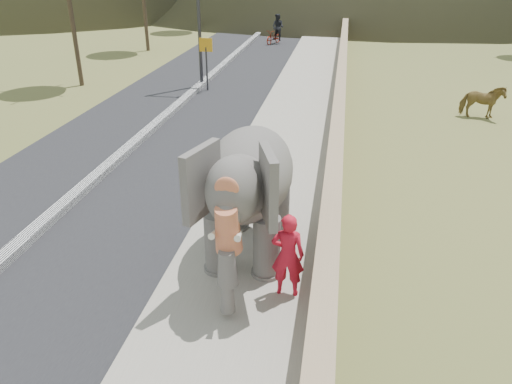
% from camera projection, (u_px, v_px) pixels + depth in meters
% --- Properties ---
extents(ground, '(160.00, 160.00, 0.00)m').
position_uv_depth(ground, '(242.00, 278.00, 9.98)').
color(ground, olive).
rests_on(ground, ground).
extents(road, '(7.00, 120.00, 0.03)m').
position_uv_depth(road, '(167.00, 117.00, 19.61)').
color(road, black).
rests_on(road, ground).
extents(median, '(0.35, 120.00, 0.22)m').
position_uv_depth(median, '(167.00, 115.00, 19.57)').
color(median, black).
rests_on(median, ground).
extents(walkway, '(3.00, 120.00, 0.15)m').
position_uv_depth(walkway, '(293.00, 123.00, 18.83)').
color(walkway, '#9E9687').
rests_on(walkway, ground).
extents(parapet, '(0.30, 120.00, 1.10)m').
position_uv_depth(parapet, '(338.00, 113.00, 18.37)').
color(parapet, tan).
rests_on(parapet, ground).
extents(signboard, '(0.60, 0.08, 2.40)m').
position_uv_depth(signboard, '(206.00, 55.00, 22.75)').
color(signboard, '#2D2D33').
rests_on(signboard, ground).
extents(cow, '(1.61, 0.83, 1.32)m').
position_uv_depth(cow, '(482.00, 102.00, 19.30)').
color(cow, olive).
rests_on(cow, ground).
extents(elephant_and_man, '(2.23, 3.84, 2.77)m').
position_uv_depth(elephant_and_man, '(250.00, 191.00, 10.06)').
color(elephant_and_man, slate).
rests_on(elephant_and_man, ground).
extents(motorcyclist, '(1.45, 1.91, 2.05)m').
position_uv_depth(motorcyclist, '(276.00, 32.00, 35.00)').
color(motorcyclist, maroon).
rests_on(motorcyclist, ground).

